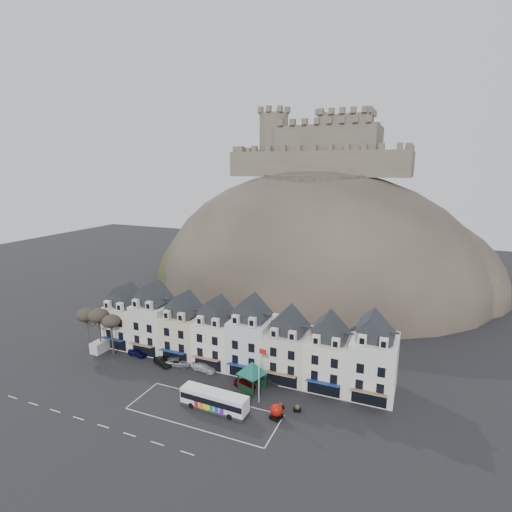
{
  "coord_description": "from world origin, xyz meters",
  "views": [
    {
      "loc": [
        29.06,
        -43.19,
        34.62
      ],
      "look_at": [
        0.62,
        24.0,
        18.36
      ],
      "focal_mm": 28.0,
      "sensor_mm": 36.0,
      "label": 1
    }
  ],
  "objects_px": {
    "white_van": "(102,345)",
    "car_navy": "(138,353)",
    "bus": "(214,400)",
    "car_maroon": "(245,384)",
    "car_charcoal": "(267,380)",
    "bus_shelter": "(252,368)",
    "car_black": "(162,362)",
    "red_buoy": "(276,411)",
    "flagpole": "(260,371)",
    "car_white": "(204,367)",
    "car_silver": "(178,362)"
  },
  "relations": [
    {
      "from": "red_buoy",
      "to": "car_silver",
      "type": "bearing_deg",
      "value": 160.34
    },
    {
      "from": "bus_shelter",
      "to": "car_white",
      "type": "bearing_deg",
      "value": -173.86
    },
    {
      "from": "bus_shelter",
      "to": "car_silver",
      "type": "bearing_deg",
      "value": -169.15
    },
    {
      "from": "bus",
      "to": "car_white",
      "type": "xyz_separation_m",
      "value": [
        -7.2,
        9.4,
        -0.96
      ]
    },
    {
      "from": "red_buoy",
      "to": "car_maroon",
      "type": "bearing_deg",
      "value": 143.05
    },
    {
      "from": "bus",
      "to": "flagpole",
      "type": "bearing_deg",
      "value": 41.05
    },
    {
      "from": "flagpole",
      "to": "car_black",
      "type": "distance_m",
      "value": 21.18
    },
    {
      "from": "car_navy",
      "to": "car_maroon",
      "type": "height_order",
      "value": "car_navy"
    },
    {
      "from": "car_navy",
      "to": "bus",
      "type": "bearing_deg",
      "value": -107.89
    },
    {
      "from": "flagpole",
      "to": "car_navy",
      "type": "distance_m",
      "value": 27.7
    },
    {
      "from": "flagpole",
      "to": "car_white",
      "type": "height_order",
      "value": "flagpole"
    },
    {
      "from": "bus_shelter",
      "to": "car_white",
      "type": "distance_m",
      "value": 10.74
    },
    {
      "from": "car_silver",
      "to": "car_white",
      "type": "distance_m",
      "value": 5.17
    },
    {
      "from": "car_black",
      "to": "car_white",
      "type": "xyz_separation_m",
      "value": [
        7.82,
        1.27,
        -0.02
      ]
    },
    {
      "from": "bus",
      "to": "car_maroon",
      "type": "xyz_separation_m",
      "value": [
        1.58,
        7.19,
        -0.99
      ]
    },
    {
      "from": "car_silver",
      "to": "car_charcoal",
      "type": "height_order",
      "value": "car_silver"
    },
    {
      "from": "white_van",
      "to": "car_maroon",
      "type": "xyz_separation_m",
      "value": [
        30.95,
        -1.51,
        -0.43
      ]
    },
    {
      "from": "bus",
      "to": "car_charcoal",
      "type": "relative_size",
      "value": 2.73
    },
    {
      "from": "bus_shelter",
      "to": "car_black",
      "type": "xyz_separation_m",
      "value": [
        -17.88,
        0.93,
        -3.02
      ]
    },
    {
      "from": "bus",
      "to": "bus_shelter",
      "type": "height_order",
      "value": "bus_shelter"
    },
    {
      "from": "flagpole",
      "to": "car_black",
      "type": "height_order",
      "value": "flagpole"
    },
    {
      "from": "car_silver",
      "to": "car_white",
      "type": "relative_size",
      "value": 1.06
    },
    {
      "from": "car_maroon",
      "to": "red_buoy",
      "type": "bearing_deg",
      "value": -119.26
    },
    {
      "from": "bus_shelter",
      "to": "red_buoy",
      "type": "distance_m",
      "value": 8.72
    },
    {
      "from": "white_van",
      "to": "car_charcoal",
      "type": "height_order",
      "value": "white_van"
    },
    {
      "from": "car_charcoal",
      "to": "white_van",
      "type": "bearing_deg",
      "value": 88.02
    },
    {
      "from": "car_maroon",
      "to": "car_charcoal",
      "type": "bearing_deg",
      "value": -41.84
    },
    {
      "from": "flagpole",
      "to": "white_van",
      "type": "height_order",
      "value": "flagpole"
    },
    {
      "from": "bus_shelter",
      "to": "car_black",
      "type": "height_order",
      "value": "bus_shelter"
    },
    {
      "from": "white_van",
      "to": "car_silver",
      "type": "relative_size",
      "value": 0.97
    },
    {
      "from": "bus_shelter",
      "to": "car_charcoal",
      "type": "relative_size",
      "value": 1.86
    },
    {
      "from": "car_charcoal",
      "to": "red_buoy",
      "type": "bearing_deg",
      "value": -154.49
    },
    {
      "from": "flagpole",
      "to": "white_van",
      "type": "distance_m",
      "value": 35.21
    },
    {
      "from": "red_buoy",
      "to": "car_charcoal",
      "type": "relative_size",
      "value": 0.58
    },
    {
      "from": "car_black",
      "to": "car_white",
      "type": "distance_m",
      "value": 7.92
    },
    {
      "from": "car_maroon",
      "to": "car_silver",
      "type": "bearing_deg",
      "value": 89.36
    },
    {
      "from": "bus",
      "to": "car_maroon",
      "type": "height_order",
      "value": "bus"
    },
    {
      "from": "red_buoy",
      "to": "car_maroon",
      "type": "relative_size",
      "value": 0.6
    },
    {
      "from": "flagpole",
      "to": "car_charcoal",
      "type": "relative_size",
      "value": 2.38
    },
    {
      "from": "bus_shelter",
      "to": "white_van",
      "type": "distance_m",
      "value": 32.37
    },
    {
      "from": "white_van",
      "to": "car_navy",
      "type": "xyz_separation_m",
      "value": [
        7.83,
        0.69,
        -0.38
      ]
    },
    {
      "from": "car_charcoal",
      "to": "car_white",
      "type": "bearing_deg",
      "value": 87.8
    },
    {
      "from": "bus_shelter",
      "to": "car_white",
      "type": "xyz_separation_m",
      "value": [
        -10.06,
        2.2,
        -3.04
      ]
    },
    {
      "from": "car_navy",
      "to": "car_charcoal",
      "type": "distance_m",
      "value": 26.05
    },
    {
      "from": "bus",
      "to": "bus_shelter",
      "type": "relative_size",
      "value": 1.47
    },
    {
      "from": "bus_shelter",
      "to": "flagpole",
      "type": "height_order",
      "value": "flagpole"
    },
    {
      "from": "car_white",
      "to": "car_maroon",
      "type": "distance_m",
      "value": 9.06
    },
    {
      "from": "car_charcoal",
      "to": "bus",
      "type": "bearing_deg",
      "value": 151.4
    },
    {
      "from": "car_black",
      "to": "car_navy",
      "type": "bearing_deg",
      "value": 100.65
    },
    {
      "from": "car_charcoal",
      "to": "car_maroon",
      "type": "bearing_deg",
      "value": 126.82
    }
  ]
}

